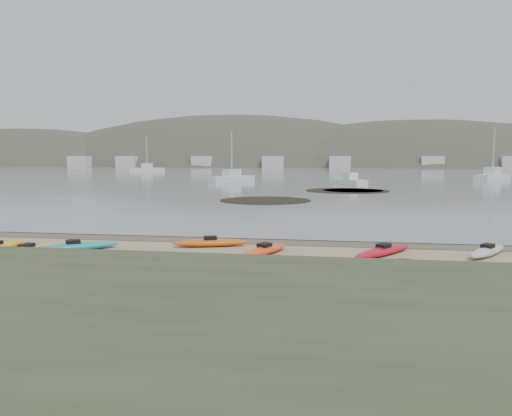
# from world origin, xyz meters

# --- Properties ---
(ground) EXTENTS (600.00, 600.00, 0.00)m
(ground) POSITION_xyz_m (0.00, 0.00, 0.00)
(ground) COLOR tan
(ground) RESTS_ON ground
(wet_sand) EXTENTS (60.00, 60.00, 0.00)m
(wet_sand) POSITION_xyz_m (0.00, -0.30, 0.00)
(wet_sand) COLOR brown
(wet_sand) RESTS_ON ground
(water) EXTENTS (1200.00, 1200.00, 0.00)m
(water) POSITION_xyz_m (0.00, 300.00, 0.01)
(water) COLOR slate
(water) RESTS_ON ground
(bluff) EXTENTS (60.00, 8.00, 2.00)m
(bluff) POSITION_xyz_m (0.00, -17.50, 1.00)
(bluff) COLOR #475138
(bluff) RESTS_ON ground
(kayaks) EXTENTS (21.38, 7.10, 0.34)m
(kayaks) POSITION_xyz_m (-1.06, -4.13, 0.17)
(kayaks) COLOR teal
(kayaks) RESTS_ON ground
(kelp_mats) EXTENTS (16.17, 22.71, 0.04)m
(kelp_mats) POSITION_xyz_m (2.62, 29.90, 0.03)
(kelp_mats) COLOR black
(kelp_mats) RESTS_ON water
(moored_boats) EXTENTS (98.03, 63.85, 1.19)m
(moored_boats) POSITION_xyz_m (3.55, 75.72, 0.55)
(moored_boats) COLOR silver
(moored_boats) RESTS_ON ground
(far_hills) EXTENTS (550.00, 135.00, 80.00)m
(far_hills) POSITION_xyz_m (39.38, 193.97, -15.93)
(far_hills) COLOR #384235
(far_hills) RESTS_ON ground
(far_town) EXTENTS (199.00, 5.00, 4.00)m
(far_town) POSITION_xyz_m (6.00, 145.00, 2.00)
(far_town) COLOR beige
(far_town) RESTS_ON ground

